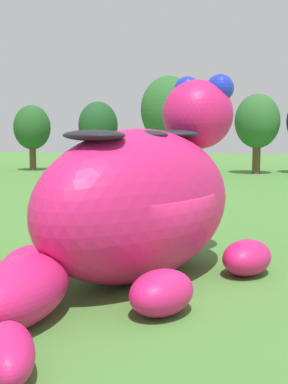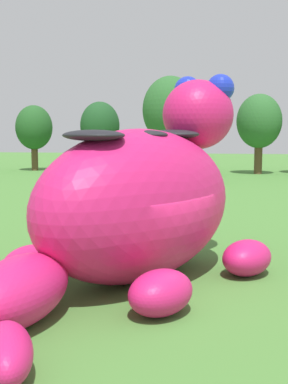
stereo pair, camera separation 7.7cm
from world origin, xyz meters
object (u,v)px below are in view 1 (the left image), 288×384
giant_inflatable_creature (139,202)px  spectator_by_cars (140,177)px  car_silver (199,172)px  spectator_far_side (121,181)px  car_blue (102,172)px  spectator_near_inflatable (138,186)px  car_orange (144,173)px

giant_inflatable_creature → spectator_by_cars: bearing=98.3°
giant_inflatable_creature → car_silver: 27.55m
spectator_far_side → car_blue: bearing=111.4°
spectator_far_side → giant_inflatable_creature: bearing=-78.0°
giant_inflatable_creature → car_blue: 28.06m
spectator_near_inflatable → car_silver: bearing=73.0°
spectator_by_cars → spectator_far_side: same height
car_blue → car_orange: (3.57, -0.47, 0.00)m
giant_inflatable_creature → car_orange: size_ratio=2.85×
car_blue → car_silver: 7.93m
car_blue → spectator_near_inflatable: 11.44m
car_orange → spectator_by_cars: bearing=-87.2°
car_silver → spectator_near_inflatable: car_silver is taller
giant_inflatable_creature → car_silver: size_ratio=2.86×
car_blue → car_silver: same height
car_orange → spectator_by_cars: car_orange is taller
spectator_near_inflatable → spectator_far_side: (-1.63, 2.89, 0.00)m
car_orange → spectator_far_side: 7.14m
car_silver → car_blue: bearing=-177.2°
giant_inflatable_creature → car_silver: (0.81, 27.50, -1.38)m
giant_inflatable_creature → spectator_far_side: (-4.15, 19.53, -1.39)m
car_silver → spectator_far_side: car_silver is taller
car_silver → spectator_far_side: size_ratio=2.47×
giant_inflatable_creature → spectator_by_cars: size_ratio=7.06×
car_orange → spectator_near_inflatable: (1.03, -10.01, -0.01)m
car_blue → spectator_by_cars: (3.76, -4.25, -0.01)m
spectator_near_inflatable → spectator_by_cars: (-0.84, 6.22, 0.00)m
giant_inflatable_creature → car_orange: 26.91m
car_orange → giant_inflatable_creature: bearing=-82.4°
car_silver → spectator_by_cars: 6.24m
giant_inflatable_creature → spectator_by_cars: 23.14m
car_blue → spectator_by_cars: size_ratio=2.51×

